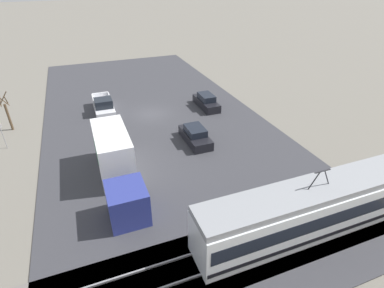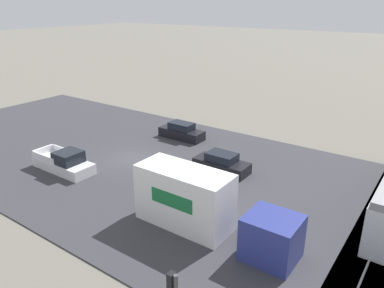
{
  "view_description": "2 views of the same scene",
  "coord_description": "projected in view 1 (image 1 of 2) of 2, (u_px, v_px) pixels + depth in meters",
  "views": [
    {
      "loc": [
        6.94,
        30.95,
        14.42
      ],
      "look_at": [
        -0.89,
        10.76,
        1.75
      ],
      "focal_mm": 28.0,
      "sensor_mm": 36.0,
      "label": 1
    },
    {
      "loc": [
        21.38,
        21.78,
        12.9
      ],
      "look_at": [
        0.81,
        7.14,
        3.24
      ],
      "focal_mm": 35.0,
      "sensor_mm": 36.0,
      "label": 2
    }
  ],
  "objects": [
    {
      "name": "road_surface",
      "position": [
        151.0,
        114.0,
        34.33
      ],
      "size": [
        22.83,
        49.95,
        0.08
      ],
      "color": "#38383D",
      "rests_on": "ground"
    },
    {
      "name": "ground_plane",
      "position": [
        151.0,
        114.0,
        34.35
      ],
      "size": [
        320.0,
        320.0,
        0.0
      ],
      "primitive_type": "plane",
      "color": "slate"
    },
    {
      "name": "light_rail_tram",
      "position": [
        312.0,
        209.0,
        18.36
      ],
      "size": [
        15.36,
        2.68,
        4.5
      ],
      "color": "white",
      "rests_on": "ground"
    },
    {
      "name": "sedan_car_0",
      "position": [
        206.0,
        102.0,
        35.67
      ],
      "size": [
        1.72,
        4.64,
        1.61
      ],
      "rotation": [
        0.0,
        0.0,
        3.14
      ],
      "color": "black",
      "rests_on": "ground"
    },
    {
      "name": "no_parking_sign",
      "position": [
        2.0,
        133.0,
        27.13
      ],
      "size": [
        0.32,
        0.08,
        2.57
      ],
      "color": "gray",
      "rests_on": "ground"
    },
    {
      "name": "box_truck",
      "position": [
        116.0,
        163.0,
        22.67
      ],
      "size": [
        2.51,
        10.02,
        3.62
      ],
      "color": "navy",
      "rests_on": "ground"
    },
    {
      "name": "sedan_car_1",
      "position": [
        195.0,
        136.0,
        28.48
      ],
      "size": [
        1.86,
        4.51,
        1.53
      ],
      "rotation": [
        0.0,
        0.0,
        3.14
      ],
      "color": "black",
      "rests_on": "ground"
    },
    {
      "name": "rail_bed",
      "position": [
        239.0,
        251.0,
        17.65
      ],
      "size": [
        54.88,
        4.4,
        0.22
      ],
      "color": "slate",
      "rests_on": "ground"
    },
    {
      "name": "pickup_truck",
      "position": [
        103.0,
        106.0,
        34.53
      ],
      "size": [
        2.07,
        5.49,
        1.78
      ],
      "color": "silver",
      "rests_on": "ground"
    },
    {
      "name": "street_tree",
      "position": [
        8.0,
        113.0,
        30.19
      ],
      "size": [
        0.97,
        0.81,
        4.05
      ],
      "color": "brown",
      "rests_on": "ground"
    }
  ]
}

